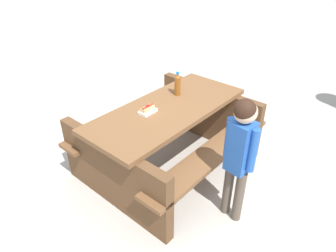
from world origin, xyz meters
TOP-DOWN VIEW (x-y plane):
  - ground_plane at (0.00, 0.00)m, footprint 30.00×30.00m
  - picnic_table at (0.00, 0.00)m, footprint 1.95×1.60m
  - soda_bottle at (-0.28, -0.15)m, footprint 0.07×0.07m
  - hotdog_tray at (0.22, -0.05)m, footprint 0.19×0.13m
  - child_in_coat at (0.07, 0.94)m, footprint 0.19×0.30m

SIDE VIEW (x-z plane):
  - ground_plane at x=0.00m, z-range 0.00..0.00m
  - picnic_table at x=0.00m, z-range 0.07..0.82m
  - child_in_coat at x=0.07m, z-range 0.17..1.39m
  - hotdog_tray at x=0.22m, z-range 0.74..0.82m
  - soda_bottle at x=-0.28m, z-range 0.74..1.01m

